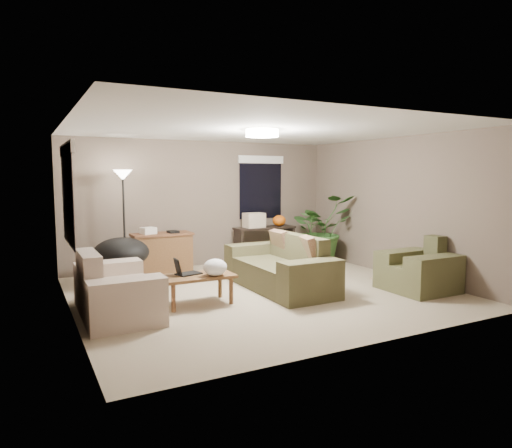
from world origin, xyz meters
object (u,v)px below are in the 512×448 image
armchair (419,272)px  desk (162,253)px  console_table (265,242)px  floor_lamp (123,188)px  papasan_chair (122,258)px  main_sofa (281,270)px  cat_scratching_post (384,268)px  loveseat (115,293)px  coffee_table (198,279)px  houseplant (320,237)px

armchair → desk: armchair is taller
console_table → floor_lamp: floor_lamp is taller
papasan_chair → main_sofa: bearing=-30.8°
main_sofa → desk: (-1.38, 2.00, 0.08)m
main_sofa → desk: size_ratio=2.00×
floor_lamp → cat_scratching_post: 4.74m
loveseat → main_sofa: bearing=5.7°
main_sofa → loveseat: bearing=-174.3°
coffee_table → desk: (0.14, 2.29, 0.02)m
armchair → houseplant: 2.57m
coffee_table → papasan_chair: size_ratio=0.99×
armchair → houseplant: size_ratio=0.70×
main_sofa → armchair: (1.84, -1.15, 0.00)m
desk → houseplant: (3.15, -0.59, 0.18)m
main_sofa → console_table: main_sofa is taller
loveseat → cat_scratching_post: 4.53m
cat_scratching_post → houseplant: bearing=93.3°
armchair → console_table: bearing=107.9°
main_sofa → console_table: bearing=68.3°
coffee_table → houseplant: houseplant is taller
desk → armchair: bearing=-44.3°
armchair → papasan_chair: size_ratio=0.99×
main_sofa → papasan_chair: bearing=149.2°
main_sofa → armchair: same height
houseplant → console_table: bearing=146.7°
loveseat → papasan_chair: (0.41, 1.61, 0.17)m
coffee_table → desk: bearing=86.5°
coffee_table → desk: desk is taller
loveseat → floor_lamp: (0.57, 2.11, 1.30)m
armchair → console_table: armchair is taller
papasan_chair → floor_lamp: bearing=72.4°
loveseat → papasan_chair: bearing=75.8°
desk → console_table: bearing=1.1°
loveseat → coffee_table: (1.13, -0.03, 0.06)m
coffee_table → floor_lamp: (-0.57, 2.13, 1.24)m
main_sofa → houseplant: (1.77, 1.41, 0.26)m
console_table → houseplant: size_ratio=0.91×
floor_lamp → coffee_table: bearing=-75.1°
desk → houseplant: size_ratio=0.77×
houseplant → cat_scratching_post: bearing=-86.7°
houseplant → cat_scratching_post: houseplant is taller
coffee_table → cat_scratching_post: cat_scratching_post is taller
armchair → coffee_table: armchair is taller
main_sofa → console_table: 2.20m
houseplant → floor_lamp: bearing=173.6°
papasan_chair → houseplant: bearing=1.0°
papasan_chair → houseplant: houseplant is taller
loveseat → floor_lamp: floor_lamp is taller
desk → houseplant: houseplant is taller
armchair → main_sofa: bearing=148.0°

